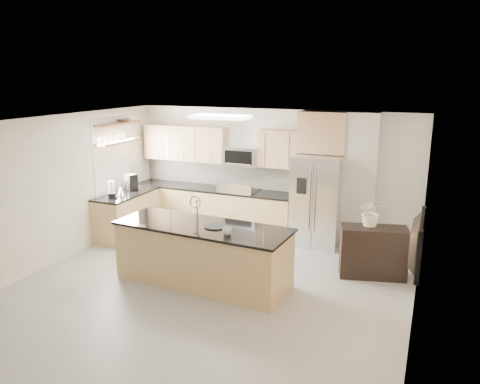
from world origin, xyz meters
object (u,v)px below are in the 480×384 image
at_px(microwave, 242,156).
at_px(island, 203,254).
at_px(range, 239,211).
at_px(credenza, 373,252).
at_px(kettle, 121,191).
at_px(platter, 216,226).
at_px(refrigerator, 317,201).
at_px(television, 411,242).
at_px(cup, 227,231).
at_px(flower_vase, 372,205).
at_px(bowl, 124,120).
at_px(coffee_maker, 131,183).
at_px(blender, 112,191).

height_order(microwave, island, microwave).
height_order(range, credenza, range).
xyz_separation_m(microwave, kettle, (-2.02, -1.41, -0.61)).
height_order(range, platter, range).
xyz_separation_m(island, kettle, (-2.44, 1.20, 0.53)).
bearing_deg(platter, range, 104.50).
distance_m(range, refrigerator, 1.71).
xyz_separation_m(kettle, television, (5.54, -1.83, 0.33)).
relative_size(cup, flower_vase, 0.19).
bearing_deg(platter, bowl, 149.26).
bearing_deg(television, island, 78.50).
relative_size(flower_vase, television, 0.67).
height_order(island, coffee_maker, island).
distance_m(refrigerator, blender, 4.02).
height_order(cup, platter, cup).
bearing_deg(range, coffee_maker, -157.91).
relative_size(refrigerator, credenza, 1.67).
distance_m(coffee_maker, flower_vase, 4.93).
relative_size(platter, kettle, 1.55).
bearing_deg(microwave, bowl, -158.51).
xyz_separation_m(range, refrigerator, (1.66, -0.05, 0.42)).
relative_size(range, credenza, 1.07).
xyz_separation_m(refrigerator, flower_vase, (1.16, -1.09, 0.32)).
bearing_deg(cup, bowl, 148.17).
xyz_separation_m(bowl, television, (5.76, -2.36, -1.03)).
distance_m(cup, blender, 3.28).
bearing_deg(bowl, island, -32.97).
relative_size(refrigerator, blender, 5.16).
bearing_deg(range, blender, -143.84).
height_order(blender, bowl, bowl).
distance_m(microwave, bowl, 2.53).
xyz_separation_m(credenza, kettle, (-4.92, -0.10, 0.60)).
height_order(bowl, flower_vase, bowl).
bearing_deg(range, refrigerator, -1.60).
relative_size(island, platter, 8.02).
distance_m(refrigerator, island, 2.77).
bearing_deg(platter, television, -12.55).
height_order(kettle, television, television).
distance_m(refrigerator, bowl, 4.24).
bearing_deg(flower_vase, refrigerator, 136.92).
bearing_deg(range, platter, -75.50).
distance_m(coffee_maker, bowl, 1.31).
xyz_separation_m(microwave, cup, (0.96, -2.88, -0.60)).
relative_size(microwave, bowl, 2.30).
xyz_separation_m(bowl, flower_vase, (5.07, -0.37, -1.17)).
distance_m(kettle, bowl, 1.47).
relative_size(island, kettle, 12.39).
bearing_deg(flower_vase, credenza, -35.23).
xyz_separation_m(credenza, bowl, (-5.15, 0.42, 1.95)).
relative_size(island, television, 2.66).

